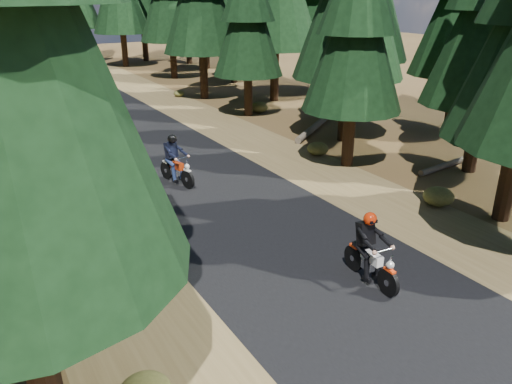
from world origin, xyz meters
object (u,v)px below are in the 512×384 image
Objects in this scene: log_far at (451,163)px; rider_lead at (371,260)px; rider_follow at (177,168)px; log_near at (316,126)px.

rider_lead is at bearing -157.92° from log_far.
rider_follow is (-10.22, 3.81, 0.49)m from log_far.
rider_follow is at bearing 153.06° from log_far.
rider_lead reaches higher than log_far.
rider_follow is (-9.09, -3.67, 0.45)m from log_near.
log_far is at bearing -118.17° from log_near.
rider_follow reaches higher than rider_lead.
log_far is at bearing 147.03° from rider_follow.
rider_lead is at bearing -158.75° from log_near.
rider_lead is 8.72m from rider_follow.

